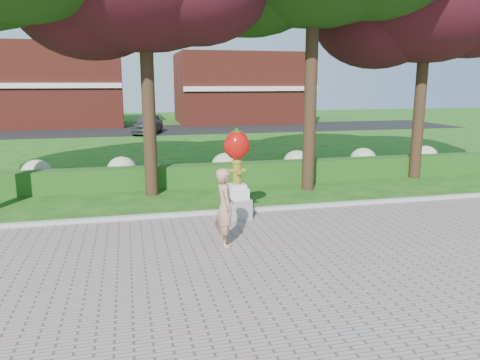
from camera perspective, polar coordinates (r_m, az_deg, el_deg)
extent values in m
plane|color=#184B12|center=(10.95, 1.71, -8.46)|extent=(100.00, 100.00, 0.00)
cube|color=gray|center=(7.52, 10.17, -18.58)|extent=(40.00, 14.00, 0.04)
cube|color=#ADADA5|center=(13.70, -1.59, -3.91)|extent=(40.00, 0.18, 0.15)
cube|color=#204A15|center=(17.45, -4.32, 0.61)|extent=(24.00, 0.70, 0.80)
ellipsoid|color=#B0B187|center=(18.49, -23.54, 0.76)|extent=(1.10, 1.10, 0.99)
ellipsoid|color=#B0B187|center=(18.19, -14.21, 1.22)|extent=(1.10, 1.10, 0.99)
ellipsoid|color=#B0B187|center=(18.57, -1.78, 1.80)|extent=(1.10, 1.10, 0.99)
ellipsoid|color=#B0B187|center=(19.39, 6.93, 2.15)|extent=(1.10, 1.10, 0.99)
ellipsoid|color=#B0B187|center=(20.62, 14.78, 2.42)|extent=(1.10, 1.10, 0.99)
ellipsoid|color=#B0B187|center=(22.19, 21.63, 2.63)|extent=(1.10, 1.10, 0.99)
cube|color=black|center=(38.18, -9.44, 6.05)|extent=(50.00, 8.00, 0.02)
cube|color=maroon|center=(44.50, -23.38, 10.57)|extent=(14.00, 8.00, 7.00)
cube|color=maroon|center=(45.19, 0.19, 11.15)|extent=(12.00, 8.00, 6.40)
cylinder|color=black|center=(15.93, -11.09, 9.07)|extent=(0.44, 0.44, 6.16)
cylinder|color=black|center=(16.60, 8.61, 11.20)|extent=(0.44, 0.44, 7.28)
cylinder|color=black|center=(19.88, 21.06, 8.63)|extent=(0.44, 0.44, 5.88)
ellipsoid|color=black|center=(19.90, 16.44, 18.64)|extent=(5.04, 5.04, 4.03)
ellipsoid|color=black|center=(20.41, 26.48, 18.33)|extent=(4.62, 4.62, 3.70)
cube|color=gray|center=(13.20, -0.37, -3.44)|extent=(0.75, 0.75, 0.55)
cube|color=silver|center=(13.10, -0.37, -1.62)|extent=(0.61, 0.61, 0.31)
cube|color=silver|center=(13.05, -0.37, -0.72)|extent=(0.48, 0.48, 0.11)
cylinder|color=olive|center=(12.97, -0.37, 0.85)|extent=(0.24, 0.24, 0.62)
ellipsoid|color=olive|center=(12.92, -0.38, 2.19)|extent=(0.29, 0.29, 0.20)
cylinder|color=olive|center=(12.92, -1.14, 1.10)|extent=(0.13, 0.12, 0.12)
cylinder|color=olive|center=(13.00, 0.38, 1.17)|extent=(0.13, 0.12, 0.12)
cylinder|color=olive|center=(12.80, -0.21, 1.00)|extent=(0.13, 0.13, 0.13)
cylinder|color=olive|center=(12.90, -0.38, 2.58)|extent=(0.09, 0.09, 0.06)
ellipsoid|color=#AF0E09|center=(12.85, -0.38, 4.28)|extent=(0.69, 0.62, 0.80)
ellipsoid|color=#AF0E09|center=(12.80, -1.25, 4.15)|extent=(0.34, 0.34, 0.51)
ellipsoid|color=#AF0E09|center=(12.89, 0.48, 4.21)|extent=(0.34, 0.34, 0.51)
cylinder|color=#1D5814|center=(12.80, -0.38, 6.05)|extent=(0.11, 0.11, 0.13)
ellipsoid|color=#1D5814|center=(12.80, -0.38, 5.90)|extent=(0.26, 0.26, 0.09)
imported|color=tan|center=(10.82, -1.86, -3.36)|extent=(0.46, 0.68, 1.84)
imported|color=#42454A|center=(35.49, -11.16, 6.73)|extent=(2.74, 4.50, 1.43)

